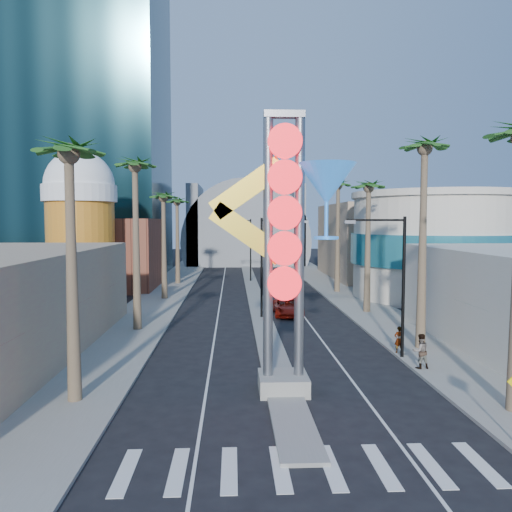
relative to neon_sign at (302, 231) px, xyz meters
The scene contains 24 objects.
ground 7.93m from the neon_sign, 105.41° to the right, with size 240.00×240.00×0.00m, color black.
sidewalk_west 34.43m from the neon_sign, 107.85° to the left, with size 5.00×100.00×0.15m, color gray.
sidewalk_east 33.97m from the neon_sign, 74.84° to the left, with size 5.00×100.00×0.15m, color gray.
median 35.79m from the neon_sign, 91.33° to the left, with size 1.60×84.00×0.15m, color gray.
hotel_tower 56.91m from the neon_sign, 114.95° to the left, with size 20.00×20.00×50.00m, color black.
brick_filler_west 39.01m from the neon_sign, 115.64° to the left, with size 10.00×10.00×8.00m, color brown.
filler_east 47.58m from the neon_sign, 71.37° to the left, with size 10.00×20.00×10.00m, color tan.
beer_mug 32.39m from the neon_sign, 123.38° to the left, with size 7.00×7.00×14.50m.
turquoise_building 32.10m from the neon_sign, 57.56° to the left, with size 16.60×16.60×10.60m.
canopy 69.11m from the neon_sign, 90.68° to the left, with size 22.00×16.00×22.00m.
neon_sign is the anchor object (origin of this frame).
streetlight_0 17.21m from the neon_sign, 90.90° to the left, with size 3.79×0.25×8.00m.
streetlight_1 41.13m from the neon_sign, 91.90° to the left, with size 3.79×0.25×8.00m.
streetlight_2 8.15m from the neon_sign, 40.46° to the left, with size 3.45×0.25×8.00m.
palm_0 10.21m from the neon_sign, behind, with size 2.40×2.40×11.70m.
palm_1 16.70m from the neon_sign, 126.98° to the left, with size 2.40×2.40×12.70m.
palm_2 28.85m from the neon_sign, 109.95° to the left, with size 2.40×2.40×11.20m.
palm_3 40.31m from the neon_sign, 104.11° to the left, with size 2.40×2.40×11.20m.
palm_5 11.50m from the neon_sign, 40.70° to the left, with size 2.40×2.40×13.20m.
palm_6 20.89m from the neon_sign, 66.74° to the left, with size 2.40×2.40×11.70m.
palm_7 32.29m from the neon_sign, 75.23° to the left, with size 2.40×2.40×12.70m.
red_pickup 19.62m from the neon_sign, 85.54° to the left, with size 2.28×4.95×1.38m, color #B61C0E.
pedestrian_a 10.84m from the neon_sign, 42.30° to the left, with size 0.56×0.37×1.55m, color gray.
pedestrian_b 9.51m from the neon_sign, 23.38° to the left, with size 0.87×0.68×1.80m, color gray.
Camera 1 is at (-2.27, -19.07, 7.75)m, focal length 35.00 mm.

